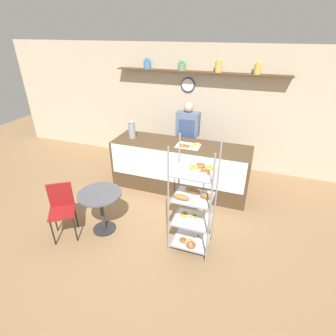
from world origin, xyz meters
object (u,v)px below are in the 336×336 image
at_px(pastry_rack, 193,206).
at_px(coffee_carafe, 132,129).
at_px(cafe_table, 101,203).
at_px(cafe_chair, 62,205).
at_px(donut_tray_counter, 188,145).
at_px(person_worker, 187,137).

relative_size(pastry_rack, coffee_carafe, 4.77).
bearing_deg(cafe_table, cafe_chair, -153.78).
distance_m(cafe_table, coffee_carafe, 1.80).
xyz_separation_m(cafe_chair, donut_tray_counter, (1.48, 1.89, 0.45)).
relative_size(cafe_table, cafe_chair, 0.81).
bearing_deg(donut_tray_counter, coffee_carafe, 177.88).
distance_m(cafe_table, cafe_chair, 0.60).
distance_m(cafe_chair, coffee_carafe, 2.05).
height_order(cafe_chair, coffee_carafe, coffee_carafe).
bearing_deg(cafe_chair, cafe_table, -8.14).
relative_size(person_worker, cafe_table, 2.30).
height_order(person_worker, donut_tray_counter, person_worker).
relative_size(coffee_carafe, donut_tray_counter, 0.80).
bearing_deg(coffee_carafe, cafe_table, -81.70).
bearing_deg(cafe_table, pastry_rack, 3.84).
bearing_deg(cafe_chair, person_worker, 28.81).
bearing_deg(coffee_carafe, cafe_chair, -98.52).
distance_m(coffee_carafe, donut_tray_counter, 1.20).
height_order(coffee_carafe, donut_tray_counter, coffee_carafe).
height_order(pastry_rack, coffee_carafe, pastry_rack).
distance_m(person_worker, coffee_carafe, 1.21).
bearing_deg(cafe_chair, coffee_carafe, 47.12).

